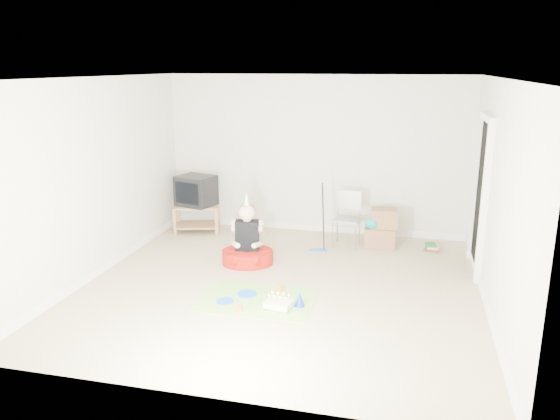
% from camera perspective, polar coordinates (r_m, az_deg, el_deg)
% --- Properties ---
extents(ground, '(5.00, 5.00, 0.00)m').
position_cam_1_polar(ground, '(7.06, 0.03, -7.94)').
color(ground, tan).
rests_on(ground, ground).
extents(doorway_recess, '(0.02, 0.90, 2.05)m').
position_cam_1_polar(doorway_recess, '(7.78, 20.27, 1.23)').
color(doorway_recess, black).
rests_on(doorway_recess, ground).
extents(tv_stand, '(0.84, 0.65, 0.47)m').
position_cam_1_polar(tv_stand, '(9.30, -8.66, -0.62)').
color(tv_stand, '#9C6C46').
rests_on(tv_stand, ground).
extents(crt_tv, '(0.69, 0.62, 0.50)m').
position_cam_1_polar(crt_tv, '(9.20, -8.77, 2.02)').
color(crt_tv, black).
rests_on(crt_tv, tv_stand).
extents(folding_chair, '(0.43, 0.41, 0.88)m').
position_cam_1_polar(folding_chair, '(8.51, 6.97, -0.99)').
color(folding_chair, '#94959A').
rests_on(folding_chair, ground).
extents(cardboard_boxes, '(0.51, 0.40, 0.60)m').
position_cam_1_polar(cardboard_boxes, '(8.60, 10.52, -1.92)').
color(cardboard_boxes, '#926546').
rests_on(cardboard_boxes, ground).
extents(floor_mop, '(0.26, 0.33, 1.00)m').
position_cam_1_polar(floor_mop, '(8.27, 4.01, -2.57)').
color(floor_mop, '#2469B6').
rests_on(floor_mop, ground).
extents(book_pile, '(0.23, 0.28, 0.11)m').
position_cam_1_polar(book_pile, '(8.67, 15.58, -3.75)').
color(book_pile, '#226734').
rests_on(book_pile, ground).
extents(seated_woman, '(0.86, 0.86, 1.04)m').
position_cam_1_polar(seated_woman, '(7.76, -3.42, -4.03)').
color(seated_woman, '#B21910').
rests_on(seated_woman, ground).
extents(party_mat, '(1.39, 1.01, 0.01)m').
position_cam_1_polar(party_mat, '(6.69, -2.38, -9.29)').
color(party_mat, '#F333A2').
rests_on(party_mat, ground).
extents(birthday_cake, '(0.34, 0.29, 0.14)m').
position_cam_1_polar(birthday_cake, '(6.45, -0.12, -9.86)').
color(birthday_cake, white).
rests_on(birthday_cake, party_mat).
extents(blue_plate_near, '(0.28, 0.28, 0.01)m').
position_cam_1_polar(blue_plate_near, '(6.81, -3.47, -8.74)').
color(blue_plate_near, blue).
rests_on(blue_plate_near, party_mat).
extents(blue_plate_far, '(0.25, 0.25, 0.01)m').
position_cam_1_polar(blue_plate_far, '(6.64, -5.76, -9.46)').
color(blue_plate_far, blue).
rests_on(blue_plate_far, party_mat).
extents(orange_cup_near, '(0.09, 0.09, 0.08)m').
position_cam_1_polar(orange_cup_near, '(6.90, -0.03, -8.10)').
color(orange_cup_near, orange).
rests_on(orange_cup_near, party_mat).
extents(orange_cup_far, '(0.08, 0.08, 0.07)m').
position_cam_1_polar(orange_cup_far, '(6.37, -4.25, -10.25)').
color(orange_cup_far, orange).
rests_on(orange_cup_far, party_mat).
extents(blue_party_hat, '(0.15, 0.15, 0.18)m').
position_cam_1_polar(blue_party_hat, '(6.47, 2.07, -9.28)').
color(blue_party_hat, '#1A43B7').
rests_on(blue_party_hat, party_mat).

